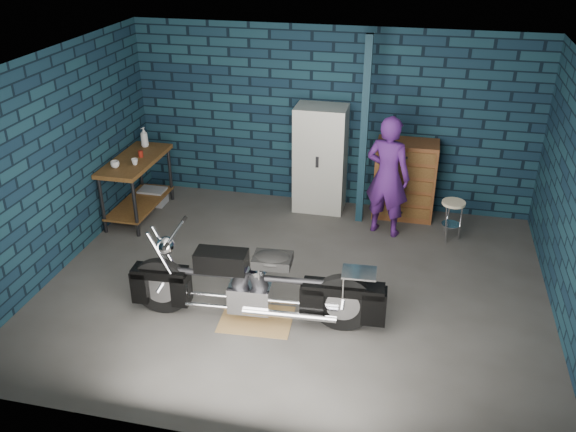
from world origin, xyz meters
name	(u,v)px	position (x,y,z in m)	size (l,w,h in m)	color
ground	(295,286)	(0.00, 0.00, 0.00)	(6.00, 6.00, 0.00)	#4A4845
room_walls	(306,123)	(0.00, 0.55, 1.90)	(6.02, 5.01, 2.71)	#0E2031
support_post	(364,133)	(0.55, 1.95, 1.35)	(0.10, 0.10, 2.70)	#112936
workbench	(138,187)	(-2.68, 1.38, 0.46)	(0.60, 1.40, 0.91)	brown
drip_mat	(256,319)	(-0.28, -0.76, 0.00)	(0.81, 0.60, 0.01)	olive
motorcycle	(255,280)	(-0.28, -0.76, 0.53)	(2.42, 0.66, 1.07)	black
person	(388,176)	(0.94, 1.66, 0.86)	(0.63, 0.41, 1.72)	#491C6A
storage_bin	(153,196)	(-2.66, 1.79, 0.12)	(0.40, 0.28, 0.25)	gray
locker	(320,159)	(-0.10, 2.23, 0.80)	(0.75, 0.54, 1.61)	beige
tool_chest	(405,180)	(1.16, 2.23, 0.58)	(0.88, 0.49, 1.17)	brown
shop_stool	(451,221)	(1.85, 1.64, 0.29)	(0.32, 0.32, 0.58)	beige
cup_a	(115,164)	(-2.79, 1.01, 0.96)	(0.12, 0.12, 0.10)	beige
cup_b	(135,162)	(-2.57, 1.17, 0.95)	(0.09, 0.09, 0.09)	beige
mug_red	(141,154)	(-2.62, 1.47, 0.96)	(0.07, 0.07, 0.10)	maroon
bottle	(144,137)	(-2.74, 1.89, 1.06)	(0.12, 0.12, 0.30)	gray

